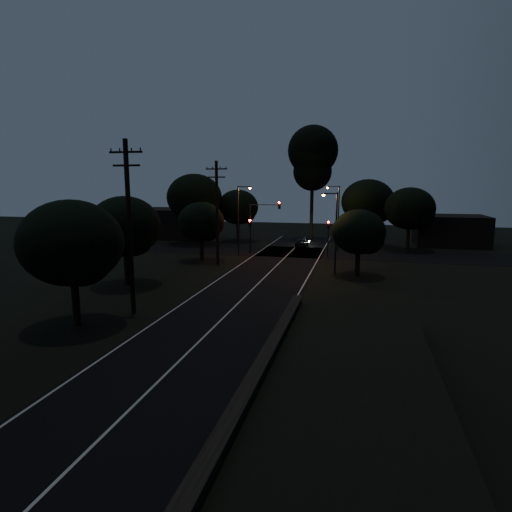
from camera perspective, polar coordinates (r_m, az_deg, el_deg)
The scene contains 23 objects.
ground at distance 14.76m, azimuth -25.27°, elevation -25.78°, with size 160.00×160.00×0.00m, color black.
road_surface at distance 41.87m, azimuth 2.30°, elevation -1.75°, with size 60.00×70.00×0.03m.
retaining_wall at distance 14.38m, azimuth 11.13°, elevation -23.03°, with size 6.93×26.00×1.60m.
utility_pole_mid at distance 28.03m, azimuth -16.53°, elevation 3.99°, with size 2.20×0.30×11.00m.
utility_pole_far at distance 43.54m, azimuth -5.22°, elevation 5.93°, with size 2.20×0.30×10.50m.
tree_left_b at distance 26.54m, azimuth -23.16°, elevation 1.30°, with size 5.85×5.85×7.43m.
tree_left_c at distance 36.20m, azimuth -16.90°, elevation 3.58°, with size 5.79×5.79×7.32m.
tree_left_d at distance 46.22m, azimuth -7.17°, elevation 4.39°, with size 4.99×4.99×6.33m.
tree_far_nw at distance 61.45m, azimuth -2.28°, elevation 6.41°, with size 5.83×5.83×7.39m.
tree_far_w at distance 59.16m, azimuth -8.02°, elevation 7.59°, with size 7.50×7.50×9.56m.
tree_far_ne at distance 59.04m, azimuth 14.92°, elevation 6.87°, with size 6.98×6.98×8.83m.
tree_far_e at distance 56.42m, azimuth 20.03°, elevation 5.82°, with size 6.15×6.15×7.81m.
tree_right_a at distance 39.27m, azimuth 13.77°, elevation 2.96°, with size 4.74×4.74×6.03m.
tall_pine at distance 64.60m, azimuth 7.57°, elevation 12.90°, with size 7.31×7.31×16.62m.
building_left at distance 67.52m, azimuth -10.97°, elevation 4.35°, with size 10.00×8.00×4.40m, color black.
building_right at distance 63.57m, azimuth 24.47°, elevation 3.14°, with size 9.00×7.00×4.00m, color black.
signal_left at distance 51.00m, azimuth -0.78°, elevation 3.54°, with size 0.28×0.35×4.10m.
signal_right at distance 49.53m, azimuth 9.60°, elevation 3.22°, with size 0.28×0.35×4.10m.
signal_mast at distance 50.47m, azimuth 1.08°, elevation 5.19°, with size 3.70×0.35×6.25m.
streetlight_a at distance 49.11m, azimuth -2.17°, elevation 5.40°, with size 1.66×0.26×8.00m.
streetlight_b at distance 53.31m, azimuth 10.74°, elevation 5.58°, with size 1.66×0.26×8.00m.
streetlight_c at distance 39.38m, azimuth 10.38°, elevation 3.75°, with size 1.46×0.26×7.50m.
car at distance 56.12m, azimuth 6.15°, elevation 1.74°, with size 1.38×3.42×1.16m, color black.
Camera 1 is at (8.05, -9.11, 8.36)m, focal length 30.00 mm.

